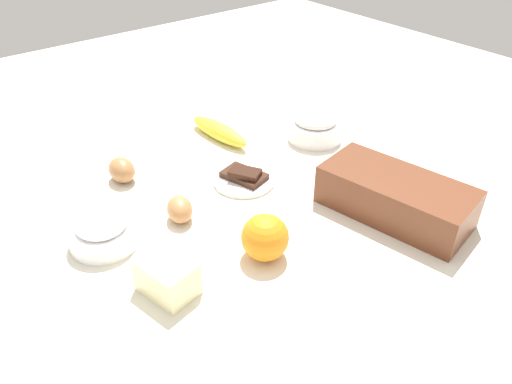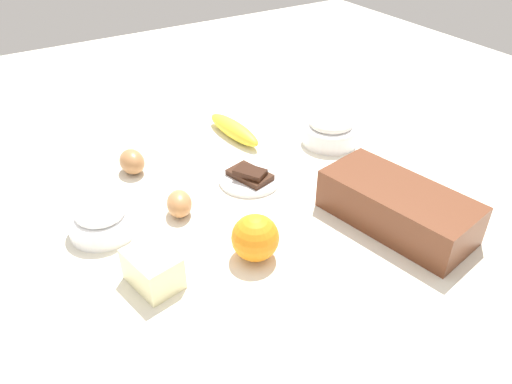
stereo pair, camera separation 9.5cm
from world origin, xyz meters
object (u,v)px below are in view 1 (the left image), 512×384
at_px(loaf_pan, 396,196).
at_px(butter_block, 167,277).
at_px(orange_fruit, 265,237).
at_px(egg_beside_bowl, 122,170).
at_px(chocolate_plate, 244,178).
at_px(egg_near_butter, 180,209).
at_px(banana, 219,131).
at_px(sugar_bowl, 103,231).
at_px(flour_bowl, 315,126).

bearing_deg(loaf_pan, butter_block, -112.46).
bearing_deg(loaf_pan, orange_fruit, -113.40).
xyz_separation_m(egg_beside_bowl, chocolate_plate, (0.17, 0.20, -0.02)).
relative_size(butter_block, egg_near_butter, 1.40).
bearing_deg(banana, orange_fruit, -24.92).
bearing_deg(egg_beside_bowl, chocolate_plate, 49.60).
xyz_separation_m(loaf_pan, banana, (-0.46, -0.09, -0.02)).
height_order(loaf_pan, butter_block, loaf_pan).
bearing_deg(loaf_pan, sugar_bowl, -130.01).
relative_size(egg_near_butter, egg_beside_bowl, 0.95).
height_order(sugar_bowl, butter_block, same).
height_order(banana, egg_near_butter, egg_near_butter).
xyz_separation_m(loaf_pan, egg_beside_bowl, (-0.43, -0.35, -0.02)).
xyz_separation_m(flour_bowl, sugar_bowl, (0.05, -0.56, -0.01)).
xyz_separation_m(banana, orange_fruit, (0.40, -0.18, 0.02)).
bearing_deg(sugar_bowl, flour_bowl, 94.75).
xyz_separation_m(sugar_bowl, egg_beside_bowl, (-0.17, 0.12, -0.00)).
relative_size(loaf_pan, butter_block, 3.33).
relative_size(sugar_bowl, egg_beside_bowl, 1.78).
bearing_deg(egg_near_butter, orange_fruit, 18.23).
bearing_deg(chocolate_plate, butter_block, -58.69).
relative_size(loaf_pan, chocolate_plate, 2.30).
relative_size(flour_bowl, egg_beside_bowl, 1.90).
bearing_deg(orange_fruit, egg_beside_bowl, -167.58).
xyz_separation_m(flour_bowl, butter_block, (0.22, -0.54, -0.00)).
height_order(banana, egg_beside_bowl, egg_beside_bowl).
height_order(orange_fruit, butter_block, orange_fruit).
bearing_deg(chocolate_plate, flour_bowl, 100.21).
bearing_deg(banana, loaf_pan, 10.61).
bearing_deg(egg_near_butter, loaf_pan, 53.84).
relative_size(banana, orange_fruit, 2.33).
height_order(loaf_pan, egg_near_butter, loaf_pan).
distance_m(sugar_bowl, banana, 0.43).
bearing_deg(loaf_pan, chocolate_plate, -160.37).
bearing_deg(orange_fruit, chocolate_plate, 151.03).
bearing_deg(flour_bowl, chocolate_plate, -79.79).
relative_size(egg_near_butter, chocolate_plate, 0.50).
bearing_deg(butter_block, banana, 135.64).
height_order(banana, chocolate_plate, banana).
xyz_separation_m(sugar_bowl, butter_block, (0.17, 0.03, 0.00)).
bearing_deg(orange_fruit, butter_block, -100.29).
distance_m(orange_fruit, egg_near_butter, 0.19).
bearing_deg(sugar_bowl, egg_near_butter, 80.33).
height_order(sugar_bowl, orange_fruit, orange_fruit).
bearing_deg(butter_block, loaf_pan, 78.23).
bearing_deg(banana, chocolate_plate, -20.24).
xyz_separation_m(flour_bowl, chocolate_plate, (0.04, -0.25, -0.02)).
bearing_deg(flour_bowl, sugar_bowl, -85.25).
height_order(loaf_pan, flour_bowl, loaf_pan).
bearing_deg(flour_bowl, egg_beside_bowl, -105.26).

